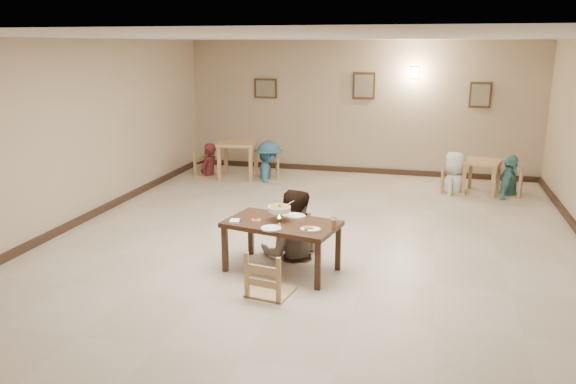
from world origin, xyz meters
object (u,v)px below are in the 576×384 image
(bg_table_right, at_px, (482,167))
(bg_chair_rr, at_px, (510,170))
(curry_warmer, at_px, (279,209))
(main_table, at_px, (282,228))
(chair_far, at_px, (292,218))
(bg_diner_c, at_px, (456,152))
(bg_diner_d, at_px, (512,155))
(bg_chair_lr, at_px, (269,159))
(main_diner, at_px, (293,189))
(chair_near, at_px, (271,252))
(bg_chair_rl, at_px, (455,167))
(bg_chair_ll, at_px, (208,153))
(bg_table_left, at_px, (238,148))
(bg_diner_a, at_px, (208,143))
(drink_glass, at_px, (334,223))
(bg_diner_b, at_px, (268,141))

(bg_table_right, distance_m, bg_chair_rr, 0.52)
(curry_warmer, xyz_separation_m, bg_table_right, (2.89, 4.80, -0.29))
(main_table, distance_m, chair_far, 0.72)
(bg_diner_c, distance_m, bg_diner_d, 1.04)
(bg_chair_rr, bearing_deg, bg_chair_lr, -79.15)
(chair_far, height_order, bg_diner_d, bg_diner_d)
(main_diner, distance_m, bg_diner_c, 4.80)
(chair_near, distance_m, bg_chair_rl, 5.94)
(bg_chair_rl, bearing_deg, chair_far, 156.27)
(bg_chair_rl, bearing_deg, bg_chair_ll, 95.54)
(bg_table_left, distance_m, bg_chair_ll, 0.70)
(bg_diner_a, relative_size, bg_diner_d, 0.93)
(drink_glass, distance_m, bg_chair_lr, 5.59)
(bg_diner_c, bearing_deg, chair_near, -6.87)
(bg_diner_a, bearing_deg, drink_glass, 45.05)
(main_diner, xyz_separation_m, bg_chair_ll, (-3.01, 4.28, -0.42))
(drink_glass, xyz_separation_m, bg_chair_lr, (-2.33, 5.07, -0.29))
(main_table, relative_size, bg_chair_lr, 1.73)
(bg_chair_lr, bearing_deg, bg_chair_rr, 67.33)
(bg_diner_d, bearing_deg, bg_chair_rl, 111.30)
(bg_chair_ll, bearing_deg, bg_chair_rl, -73.34)
(chair_far, height_order, bg_table_right, chair_far)
(bg_chair_rr, bearing_deg, bg_diner_a, -77.88)
(drink_glass, height_order, bg_diner_a, bg_diner_a)
(bg_diner_b, bearing_deg, bg_chair_ll, 76.06)
(main_diner, bearing_deg, bg_diner_a, -64.77)
(chair_near, bearing_deg, main_diner, -78.81)
(chair_near, relative_size, bg_chair_rl, 1.02)
(curry_warmer, distance_m, bg_chair_rr, 5.87)
(bg_chair_ll, bearing_deg, main_diner, -127.29)
(main_diner, distance_m, bg_chair_rl, 4.82)
(chair_far, bearing_deg, drink_glass, -42.58)
(bg_table_left, relative_size, bg_chair_lr, 1.02)
(drink_glass, bearing_deg, bg_diner_a, 126.75)
(bg_table_right, xyz_separation_m, bg_chair_rl, (-0.52, -0.07, -0.02))
(bg_chair_rl, bearing_deg, bg_table_right, -75.44)
(bg_chair_ll, relative_size, bg_chair_rr, 1.06)
(curry_warmer, relative_size, drink_glass, 2.35)
(chair_far, xyz_separation_m, bg_diner_b, (-1.58, 4.26, 0.35))
(bg_diner_d, bearing_deg, bg_chair_ll, 109.09)
(main_table, distance_m, drink_glass, 0.72)
(main_table, xyz_separation_m, bg_diner_b, (-1.63, 4.98, 0.26))
(drink_glass, xyz_separation_m, bg_diner_d, (2.66, 4.91, 0.07))
(bg_table_left, xyz_separation_m, bg_diner_a, (-0.69, -0.03, 0.09))
(chair_far, bearing_deg, bg_chair_rl, 64.44)
(chair_far, distance_m, bg_chair_lr, 4.54)
(main_table, distance_m, bg_table_left, 5.42)
(main_table, xyz_separation_m, bg_diner_c, (2.33, 4.79, 0.23))
(curry_warmer, bearing_deg, bg_chair_ll, 121.58)
(bg_chair_rr, bearing_deg, bg_table_right, -82.08)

